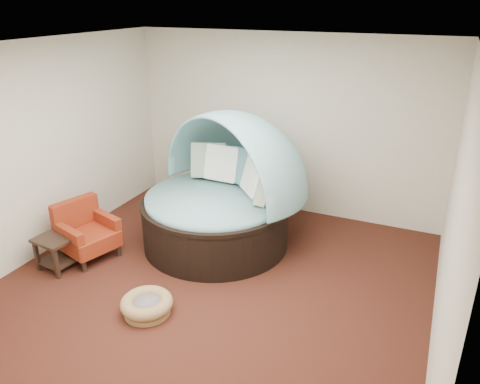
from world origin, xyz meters
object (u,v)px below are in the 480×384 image
at_px(red_armchair, 86,232).
at_px(side_table, 58,248).
at_px(canopy_daybed, 222,185).
at_px(pet_basket, 147,305).

height_order(red_armchair, side_table, red_armchair).
height_order(canopy_daybed, red_armchair, canopy_daybed).
distance_m(pet_basket, red_armchair, 1.64).
xyz_separation_m(pet_basket, red_armchair, (-1.45, 0.73, 0.25)).
relative_size(red_armchair, side_table, 1.59).
relative_size(canopy_daybed, pet_basket, 4.56).
bearing_deg(side_table, red_armchair, 71.56).
bearing_deg(canopy_daybed, red_armchair, -118.62).
distance_m(pet_basket, side_table, 1.63).
bearing_deg(red_armchair, side_table, -91.62).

